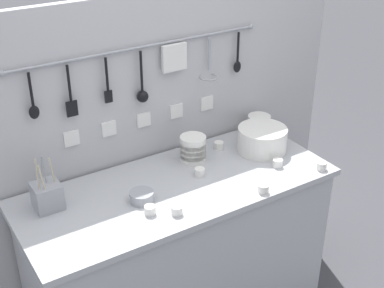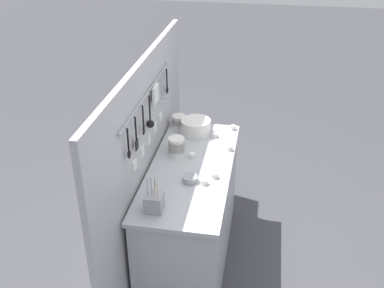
{
  "view_description": "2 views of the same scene",
  "coord_description": "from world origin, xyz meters",
  "views": [
    {
      "loc": [
        -1.03,
        -1.76,
        2.19
      ],
      "look_at": [
        0.08,
        -0.0,
        1.08
      ],
      "focal_mm": 50.0,
      "sensor_mm": 36.0,
      "label": 1
    },
    {
      "loc": [
        -2.76,
        -0.49,
        2.65
      ],
      "look_at": [
        0.05,
        -0.0,
        1.06
      ],
      "focal_mm": 42.0,
      "sensor_mm": 36.0,
      "label": 2
    }
  ],
  "objects": [
    {
      "name": "cup_front_left",
      "position": [
        0.29,
        -0.26,
        0.91
      ],
      "size": [
        0.05,
        0.05,
        0.04
      ],
      "color": "silver",
      "rests_on": "counter"
    },
    {
      "name": "cutlery_caddy",
      "position": [
        -0.55,
        0.14,
        0.95
      ],
      "size": [
        0.11,
        0.11,
        0.26
      ],
      "color": "#93969E",
      "rests_on": "counter"
    },
    {
      "name": "bowl_stack_tall_left",
      "position": [
        0.17,
        0.14,
        0.96
      ],
      "size": [
        0.13,
        0.13,
        0.13
      ],
      "color": "silver",
      "rests_on": "counter"
    },
    {
      "name": "steel_mixing_bowl",
      "position": [
        -0.2,
        -0.03,
        0.92
      ],
      "size": [
        0.11,
        0.11,
        0.04
      ],
      "color": "#93969E",
      "rests_on": "counter"
    },
    {
      "name": "cup_front_right",
      "position": [
        -0.12,
        -0.19,
        0.91
      ],
      "size": [
        0.05,
        0.05,
        0.04
      ],
      "color": "silver",
      "rests_on": "counter"
    },
    {
      "name": "cup_back_right",
      "position": [
        -0.21,
        -0.13,
        0.91
      ],
      "size": [
        0.05,
        0.05,
        0.04
      ],
      "color": "silver",
      "rests_on": "counter"
    },
    {
      "name": "counter",
      "position": [
        0.0,
        0.0,
        0.45
      ],
      "size": [
        1.45,
        0.6,
        0.89
      ],
      "color": "#ADAFB5",
      "rests_on": "ground"
    },
    {
      "name": "ground_plane",
      "position": [
        0.0,
        0.0,
        0.0
      ],
      "size": [
        20.0,
        20.0,
        0.0
      ],
      "primitive_type": "plane",
      "color": "#424247"
    },
    {
      "name": "cup_centre",
      "position": [
        0.35,
        0.18,
        0.91
      ],
      "size": [
        0.05,
        0.05,
        0.04
      ],
      "color": "silver",
      "rests_on": "counter"
    },
    {
      "name": "bowl_stack_wide_centre",
      "position": [
        0.64,
        0.22,
        0.94
      ],
      "size": [
        0.12,
        0.12,
        0.1
      ],
      "color": "silver",
      "rests_on": "counter"
    },
    {
      "name": "plate_stack",
      "position": [
        0.52,
        0.05,
        0.95
      ],
      "size": [
        0.25,
        0.25,
        0.12
      ],
      "color": "silver",
      "rests_on": "counter"
    },
    {
      "name": "cup_edge_far",
      "position": [
        0.13,
        0.01,
        0.91
      ],
      "size": [
        0.05,
        0.05,
        0.04
      ],
      "color": "silver",
      "rests_on": "counter"
    },
    {
      "name": "cup_by_caddy",
      "position": [
        0.49,
        -0.12,
        0.91
      ],
      "size": [
        0.05,
        0.05,
        0.04
      ],
      "color": "silver",
      "rests_on": "counter"
    },
    {
      "name": "back_wall",
      "position": [
        0.0,
        0.33,
        0.85
      ],
      "size": [
        2.25,
        0.11,
        1.69
      ],
      "color": "#B2B2B7",
      "rests_on": "ground"
    },
    {
      "name": "cup_back_left",
      "position": [
        0.64,
        -0.25,
        0.91
      ],
      "size": [
        0.05,
        0.05,
        0.04
      ],
      "color": "silver",
      "rests_on": "counter"
    }
  ]
}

